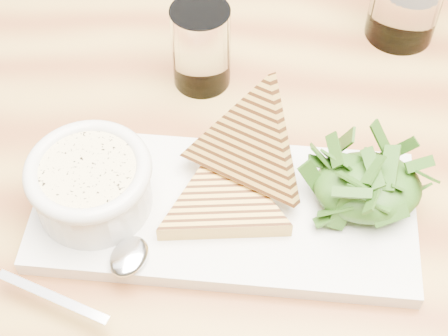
{
  "coord_description": "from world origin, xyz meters",
  "views": [
    {
      "loc": [
        -0.22,
        -0.48,
        1.29
      ],
      "look_at": [
        -0.21,
        -0.1,
        0.79
      ],
      "focal_mm": 55.0,
      "sensor_mm": 36.0,
      "label": 1
    }
  ],
  "objects_px": {
    "platter": "(224,211)",
    "soup_bowl": "(93,189)",
    "table_top": "(227,254)",
    "glass_near": "(201,47)"
  },
  "relations": [
    {
      "from": "table_top",
      "to": "platter",
      "type": "relative_size",
      "value": 3.24
    },
    {
      "from": "table_top",
      "to": "glass_near",
      "type": "relative_size",
      "value": 11.98
    },
    {
      "from": "table_top",
      "to": "soup_bowl",
      "type": "distance_m",
      "value": 0.14
    },
    {
      "from": "soup_bowl",
      "to": "glass_near",
      "type": "distance_m",
      "value": 0.2
    },
    {
      "from": "platter",
      "to": "soup_bowl",
      "type": "relative_size",
      "value": 3.34
    },
    {
      "from": "soup_bowl",
      "to": "table_top",
      "type": "bearing_deg",
      "value": -16.43
    },
    {
      "from": "platter",
      "to": "glass_near",
      "type": "bearing_deg",
      "value": 96.64
    },
    {
      "from": "platter",
      "to": "glass_near",
      "type": "relative_size",
      "value": 3.69
    },
    {
      "from": "table_top",
      "to": "soup_bowl",
      "type": "bearing_deg",
      "value": 163.57
    },
    {
      "from": "soup_bowl",
      "to": "glass_near",
      "type": "bearing_deg",
      "value": 60.88
    }
  ]
}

